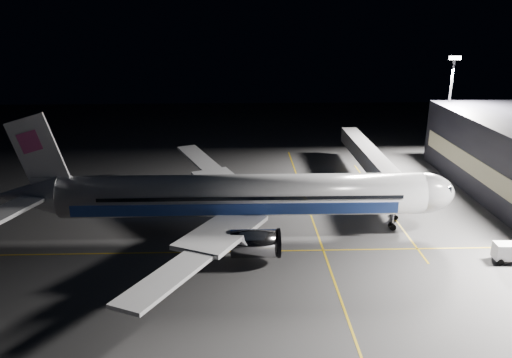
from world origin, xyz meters
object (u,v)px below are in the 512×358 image
object	(u,v)px
safety_cone_b	(281,203)
safety_cone_a	(260,193)
baggage_tug	(226,182)
floodlight_mast_north	(449,100)
jet_bridge	(372,160)
airliner	(235,196)
safety_cone_c	(213,200)

from	to	relation	value
safety_cone_b	safety_cone_a	bearing A→B (deg)	127.04
baggage_tug	floodlight_mast_north	bearing A→B (deg)	38.34
jet_bridge	safety_cone_a	distance (m)	20.00
airliner	baggage_tug	bearing A→B (deg)	95.56
baggage_tug	safety_cone_b	xyz separation A→B (m)	(8.92, -9.04, -0.50)
jet_bridge	safety_cone_a	size ratio (longest dim) A/B	50.86
airliner	floodlight_mast_north	distance (m)	52.56
baggage_tug	safety_cone_b	world-z (taller)	baggage_tug
airliner	floodlight_mast_north	world-z (taller)	floodlight_mast_north
safety_cone_b	baggage_tug	bearing A→B (deg)	134.61
baggage_tug	safety_cone_b	distance (m)	12.71
airliner	safety_cone_b	bearing A→B (deg)	54.36
floodlight_mast_north	safety_cone_a	world-z (taller)	floodlight_mast_north
airliner	safety_cone_c	world-z (taller)	airliner
floodlight_mast_north	baggage_tug	bearing A→B (deg)	-163.05
airliner	safety_cone_c	distance (m)	12.80
jet_bridge	safety_cone_a	xyz separation A→B (m)	(-19.12, -4.06, -4.24)
airliner	safety_cone_a	world-z (taller)	airliner
safety_cone_a	safety_cone_b	bearing A→B (deg)	-52.96
floodlight_mast_north	safety_cone_c	size ratio (longest dim) A/B	36.62
floodlight_mast_north	safety_cone_a	size ratio (longest dim) A/B	30.60
safety_cone_a	safety_cone_c	size ratio (longest dim) A/B	1.20
jet_bridge	baggage_tug	bearing A→B (deg)	178.04
airliner	jet_bridge	size ratio (longest dim) A/B	1.79
floodlight_mast_north	safety_cone_b	world-z (taller)	floodlight_mast_north
airliner	safety_cone_b	distance (m)	13.09
jet_bridge	safety_cone_b	distance (m)	18.48
floodlight_mast_north	safety_cone_b	distance (m)	42.33
safety_cone_a	airliner	bearing A→B (deg)	-105.79
safety_cone_a	safety_cone_b	distance (m)	5.18
safety_cone_b	safety_cone_c	xyz separation A→B (m)	(-10.65, 1.42, 0.01)
airliner	jet_bridge	xyz separation A→B (m)	(23.08, 18.06, -0.58)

